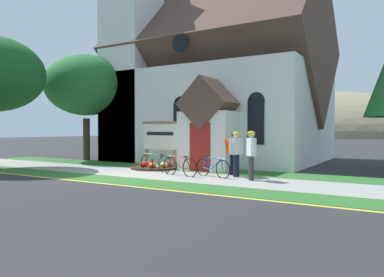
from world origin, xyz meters
TOP-DOWN VIEW (x-y plane):
  - ground at (0.00, 4.00)m, footprint 140.00×140.00m
  - sidewalk_slab at (-0.16, 1.58)m, footprint 32.00×2.65m
  - grass_verge at (-0.16, -0.46)m, footprint 32.00×1.44m
  - church_lawn at (-0.16, 3.95)m, footprint 24.00×2.09m
  - curb_paint_stripe at (-0.16, -1.33)m, footprint 28.00×0.16m
  - church_building at (-0.51, 9.23)m, footprint 11.80×10.99m
  - church_sign at (-0.42, 3.66)m, footprint 1.98×0.19m
  - flower_bed at (-0.41, 3.21)m, footprint 2.15×2.15m
  - bicycle_green at (3.22, 1.99)m, footprint 1.68×0.50m
  - bicycle_yellow at (1.97, 1.65)m, footprint 1.77×0.38m
  - bicycle_black at (0.33, 2.29)m, footprint 1.78×0.25m
  - cyclist_in_red_jersey at (3.97, 2.50)m, footprint 0.32×0.69m
  - cyclist_in_yellow_jersey at (3.66, 2.92)m, footprint 0.59×0.48m
  - cyclist_in_green_jersey at (4.82, 1.89)m, footprint 0.47×0.64m
  - yard_deciduous_tree at (-6.67, 4.93)m, footprint 4.76×4.76m
  - distant_hill at (-13.72, 84.70)m, footprint 71.52×42.13m

SIDE VIEW (x-z plane):
  - ground at x=0.00m, z-range 0.00..0.00m
  - distant_hill at x=-13.72m, z-range -11.30..11.30m
  - curb_paint_stripe at x=-0.16m, z-range 0.00..0.01m
  - grass_verge at x=-0.16m, z-range 0.00..0.01m
  - church_lawn at x=-0.16m, z-range 0.00..0.01m
  - sidewalk_slab at x=-0.16m, z-range 0.00..0.01m
  - flower_bed at x=-0.41m, z-range -0.08..0.26m
  - bicycle_green at x=3.22m, z-range -0.04..0.77m
  - bicycle_black at x=0.33m, z-range -0.02..0.78m
  - bicycle_yellow at x=1.97m, z-range -0.03..0.79m
  - cyclist_in_yellow_jersey at x=3.66m, z-range 0.15..1.84m
  - cyclist_in_red_jersey at x=3.97m, z-range 0.16..1.88m
  - cyclist_in_green_jersey at x=4.82m, z-range 0.16..1.92m
  - church_sign at x=-0.42m, z-range 0.35..2.53m
  - yard_deciduous_tree at x=-6.67m, z-range 1.30..7.45m
  - church_building at x=-0.51m, z-range -2.07..11.42m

